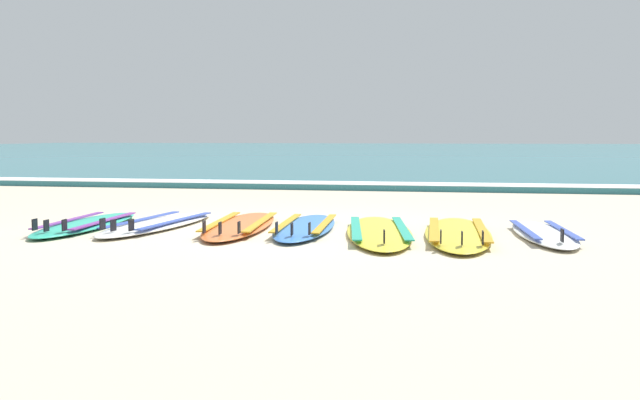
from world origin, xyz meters
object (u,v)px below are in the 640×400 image
surfboard_0 (87,224)px  surfboard_1 (159,224)px  surfboard_5 (458,233)px  surfboard_6 (543,233)px  surfboard_4 (379,232)px  surfboard_2 (240,225)px  surfboard_3 (306,227)px

surfboard_0 → surfboard_1: same height
surfboard_5 → surfboard_6: 0.81m
surfboard_0 → surfboard_4: same height
surfboard_4 → surfboard_0: bearing=179.3°
surfboard_0 → surfboard_6: (4.64, 0.11, -0.00)m
surfboard_4 → surfboard_1: bearing=175.2°
surfboard_1 → surfboard_6: bearing=-0.8°
surfboard_2 → surfboard_5: bearing=-5.4°
surfboard_1 → surfboard_5: bearing=-3.1°
surfboard_1 → surfboard_2: same height
surfboard_1 → surfboard_3: same height
surfboard_5 → surfboard_6: size_ratio=1.25×
surfboard_1 → surfboard_4: (2.35, -0.20, -0.00)m
surfboard_4 → surfboard_5: 0.75m
surfboard_0 → surfboard_2: bearing=7.1°
surfboard_2 → surfboard_0: bearing=-172.9°
surfboard_6 → surfboard_4: bearing=-174.6°
surfboard_1 → surfboard_2: size_ratio=0.95×
surfboard_6 → surfboard_5: bearing=-171.7°
surfboard_3 → surfboard_4: (0.77, -0.23, -0.00)m
surfboard_5 → surfboard_6: same height
surfboard_3 → surfboard_6: 2.33m
surfboard_0 → surfboard_3: same height
surfboard_2 → surfboard_6: size_ratio=1.21×
surfboard_3 → surfboard_6: same height
surfboard_0 → surfboard_5: size_ratio=0.87×
surfboard_0 → surfboard_2: size_ratio=0.91×
surfboard_2 → surfboard_6: same height
surfboard_0 → surfboard_1: bearing=12.5°
surfboard_3 → surfboard_1: bearing=-179.0°
surfboard_0 → surfboard_5: same height
surfboard_2 → surfboard_1: bearing=-177.4°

